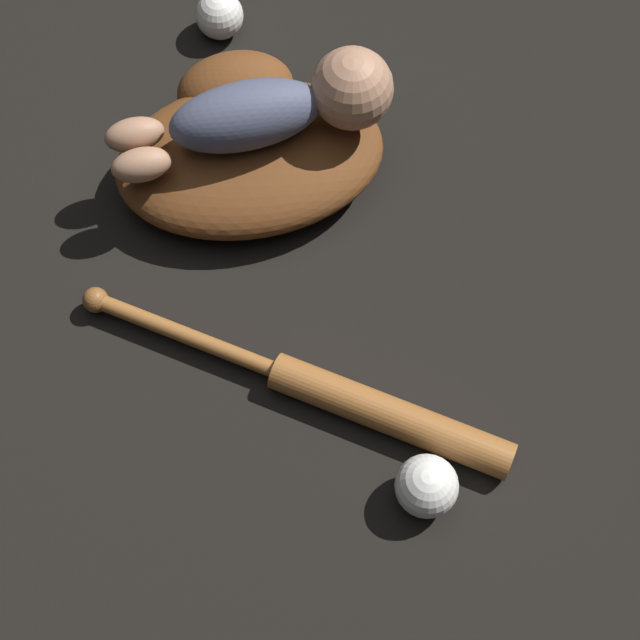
{
  "coord_description": "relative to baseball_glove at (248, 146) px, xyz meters",
  "views": [
    {
      "loc": [
        0.1,
        -0.81,
        1.27
      ],
      "look_at": [
        0.08,
        -0.22,
        0.07
      ],
      "focal_mm": 60.0,
      "sensor_mm": 36.0,
      "label": 1
    }
  ],
  "objects": [
    {
      "name": "baseball_spare",
      "position": [
        -0.06,
        0.25,
        -0.01
      ],
      "size": [
        0.07,
        0.07,
        0.07
      ],
      "color": "white",
      "rests_on": "ground"
    },
    {
      "name": "baseball_bat",
      "position": [
        0.14,
        -0.37,
        -0.03
      ],
      "size": [
        0.56,
        0.25,
        0.05
      ],
      "color": "#9E602D",
      "rests_on": "ground"
    },
    {
      "name": "baby_figure",
      "position": [
        0.05,
        -0.01,
        0.1
      ],
      "size": [
        0.39,
        0.19,
        0.11
      ],
      "color": "#4C516B",
      "rests_on": "baseball_glove"
    },
    {
      "name": "baseball_glove",
      "position": [
        0.0,
        0.0,
        0.0
      ],
      "size": [
        0.42,
        0.36,
        0.1
      ],
      "color": "brown",
      "rests_on": "ground"
    },
    {
      "name": "ground_plane",
      "position": [
        0.02,
        -0.06,
        -0.05
      ],
      "size": [
        6.0,
        6.0,
        0.0
      ],
      "primitive_type": "plane",
      "color": "black"
    },
    {
      "name": "baseball",
      "position": [
        0.24,
        -0.48,
        -0.01
      ],
      "size": [
        0.08,
        0.08,
        0.08
      ],
      "color": "white",
      "rests_on": "ground"
    }
  ]
}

